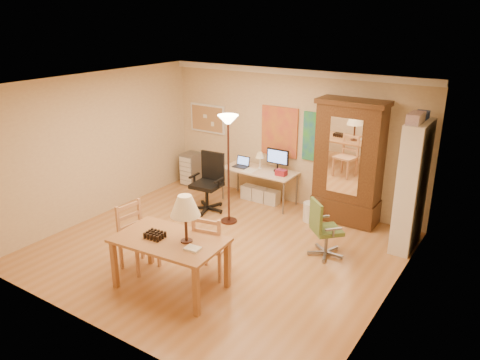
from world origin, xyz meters
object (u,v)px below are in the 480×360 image
Objects in this scene: dining_table at (175,230)px; bookshelf at (412,187)px; office_chair_green at (324,241)px; armoire at (348,170)px; computer_desk at (261,182)px; office_chair_black at (208,195)px.

dining_table is 3.86m from bookshelf.
office_chair_green is 1.65m from bookshelf.
bookshelf reaches higher than dining_table.
dining_table is 1.67× the size of office_chair_green.
armoire is 1.07× the size of bookshelf.
dining_table is 2.52m from office_chair_green.
dining_table is 1.05× the size of computer_desk.
armoire reaches higher than dining_table.
office_chair_green is at bearing -134.21° from bookshelf.
dining_table is 2.89m from office_chair_black.
bookshelf is at bearing 8.86° from office_chair_black.
office_chair_green is at bearing 56.54° from dining_table.
office_chair_green is 1.67m from armoire.
dining_table is 0.70× the size of armoire.
dining_table reaches higher than office_chair_black.
office_chair_black is 0.54× the size of bookshelf.
armoire is (-0.22, 1.48, 0.74)m from office_chair_green.
armoire is (2.45, 1.01, 0.69)m from office_chair_black.
computer_desk reaches higher than office_chair_black.
dining_table is 1.39× the size of office_chair_black.
office_chair_black is at bearing 118.14° from dining_table.
office_chair_black is at bearing -171.14° from bookshelf.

